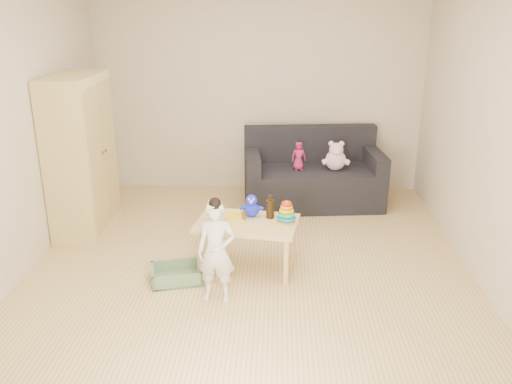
{
  "coord_description": "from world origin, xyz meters",
  "views": [
    {
      "loc": [
        0.25,
        -4.41,
        2.34
      ],
      "look_at": [
        0.05,
        0.25,
        0.65
      ],
      "focal_mm": 38.0,
      "sensor_mm": 36.0,
      "label": 1
    }
  ],
  "objects_px": {
    "sofa": "(313,186)",
    "toddler": "(216,252)",
    "play_table": "(247,245)",
    "wardrobe": "(81,156)"
  },
  "relations": [
    {
      "from": "sofa",
      "to": "toddler",
      "type": "height_order",
      "value": "toddler"
    },
    {
      "from": "sofa",
      "to": "play_table",
      "type": "xyz_separation_m",
      "value": [
        -0.68,
        -1.67,
        0.01
      ]
    },
    {
      "from": "sofa",
      "to": "wardrobe",
      "type": "bearing_deg",
      "value": -166.5
    },
    {
      "from": "toddler",
      "to": "play_table",
      "type": "bearing_deg",
      "value": 73.73
    },
    {
      "from": "toddler",
      "to": "sofa",
      "type": "bearing_deg",
      "value": 73.6
    },
    {
      "from": "play_table",
      "to": "toddler",
      "type": "distance_m",
      "value": 0.61
    },
    {
      "from": "wardrobe",
      "to": "play_table",
      "type": "height_order",
      "value": "wardrobe"
    },
    {
      "from": "play_table",
      "to": "wardrobe",
      "type": "bearing_deg",
      "value": 154.76
    },
    {
      "from": "sofa",
      "to": "play_table",
      "type": "height_order",
      "value": "play_table"
    },
    {
      "from": "play_table",
      "to": "toddler",
      "type": "xyz_separation_m",
      "value": [
        -0.22,
        -0.53,
        0.19
      ]
    }
  ]
}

